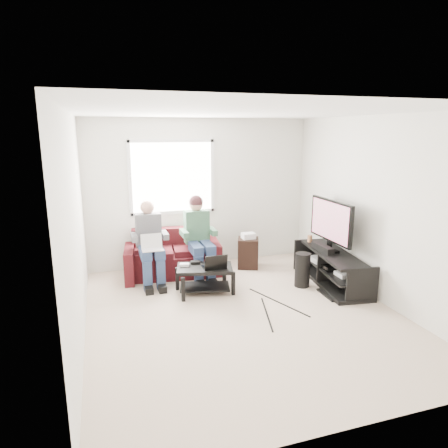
{
  "coord_description": "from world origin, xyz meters",
  "views": [
    {
      "loc": [
        -1.72,
        -4.6,
        2.38
      ],
      "look_at": [
        -0.08,
        0.6,
        1.1
      ],
      "focal_mm": 32.0,
      "sensor_mm": 36.0,
      "label": 1
    }
  ],
  "objects_px": {
    "sofa": "(173,257)",
    "tv_stand": "(331,270)",
    "coffee_table": "(205,274)",
    "end_table": "(248,252)",
    "subwoofer": "(302,270)",
    "tv": "(331,222)"
  },
  "relations": [
    {
      "from": "coffee_table",
      "to": "end_table",
      "type": "height_order",
      "value": "end_table"
    },
    {
      "from": "sofa",
      "to": "subwoofer",
      "type": "bearing_deg",
      "value": -32.66
    },
    {
      "from": "subwoofer",
      "to": "end_table",
      "type": "distance_m",
      "value": 1.2
    },
    {
      "from": "coffee_table",
      "to": "tv_stand",
      "type": "xyz_separation_m",
      "value": [
        2.0,
        -0.28,
        -0.06
      ]
    },
    {
      "from": "tv",
      "to": "end_table",
      "type": "relative_size",
      "value": 1.75
    },
    {
      "from": "subwoofer",
      "to": "sofa",
      "type": "bearing_deg",
      "value": 147.34
    },
    {
      "from": "end_table",
      "to": "coffee_table",
      "type": "bearing_deg",
      "value": -139.48
    },
    {
      "from": "coffee_table",
      "to": "tv_stand",
      "type": "bearing_deg",
      "value": -7.89
    },
    {
      "from": "tv",
      "to": "subwoofer",
      "type": "relative_size",
      "value": 2.06
    },
    {
      "from": "coffee_table",
      "to": "sofa",
      "type": "bearing_deg",
      "value": 107.94
    },
    {
      "from": "coffee_table",
      "to": "subwoofer",
      "type": "relative_size",
      "value": 1.7
    },
    {
      "from": "coffee_table",
      "to": "subwoofer",
      "type": "xyz_separation_m",
      "value": [
        1.52,
        -0.22,
        -0.03
      ]
    },
    {
      "from": "coffee_table",
      "to": "tv_stand",
      "type": "distance_m",
      "value": 2.02
    },
    {
      "from": "coffee_table",
      "to": "tv",
      "type": "height_order",
      "value": "tv"
    },
    {
      "from": "tv_stand",
      "to": "end_table",
      "type": "bearing_deg",
      "value": 129.96
    },
    {
      "from": "coffee_table",
      "to": "tv",
      "type": "relative_size",
      "value": 0.83
    },
    {
      "from": "tv_stand",
      "to": "end_table",
      "type": "distance_m",
      "value": 1.51
    },
    {
      "from": "sofa",
      "to": "subwoofer",
      "type": "xyz_separation_m",
      "value": [
        1.83,
        -1.17,
        -0.02
      ]
    },
    {
      "from": "sofa",
      "to": "tv_stand",
      "type": "bearing_deg",
      "value": -28.08
    },
    {
      "from": "sofa",
      "to": "subwoofer",
      "type": "distance_m",
      "value": 2.17
    },
    {
      "from": "tv_stand",
      "to": "end_table",
      "type": "height_order",
      "value": "end_table"
    },
    {
      "from": "coffee_table",
      "to": "end_table",
      "type": "distance_m",
      "value": 1.35
    }
  ]
}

